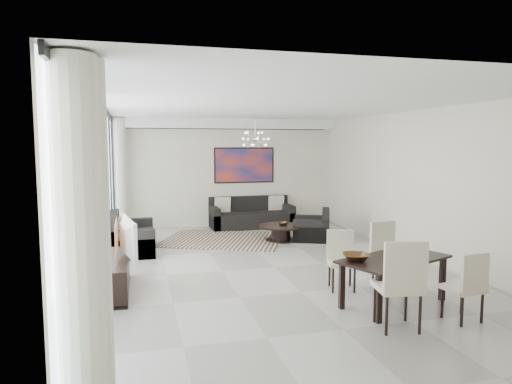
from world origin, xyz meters
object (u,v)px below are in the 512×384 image
object	(u,v)px
sofa_main	(251,217)
television	(123,239)
dining_table	(394,264)
tv_console	(113,275)
coffee_table	(281,232)

from	to	relation	value
sofa_main	television	distance (m)	5.76
dining_table	television	bearing A→B (deg)	156.81
sofa_main	tv_console	size ratio (longest dim) A/B	1.34
dining_table	coffee_table	bearing A→B (deg)	92.90
tv_console	television	bearing A→B (deg)	7.23
tv_console	television	xyz separation A→B (m)	(0.16, 0.02, 0.55)
sofa_main	tv_console	world-z (taller)	sofa_main
sofa_main	tv_console	distance (m)	5.84
sofa_main	television	size ratio (longest dim) A/B	2.17
coffee_table	dining_table	size ratio (longest dim) A/B	0.57
sofa_main	coffee_table	bearing A→B (deg)	-83.00
sofa_main	television	xyz separation A→B (m)	(-3.20, -4.75, 0.54)
tv_console	dining_table	bearing A→B (deg)	-22.05
coffee_table	sofa_main	xyz separation A→B (m)	(-0.23, 1.88, 0.07)
coffee_table	tv_console	world-z (taller)	tv_console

